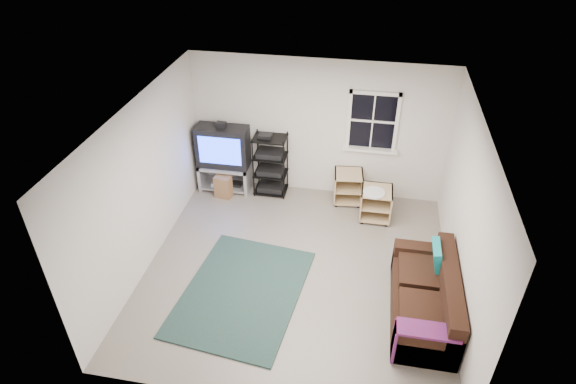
% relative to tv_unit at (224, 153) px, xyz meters
% --- Properties ---
extents(room, '(4.60, 4.62, 4.60)m').
position_rel_tv_unit_xyz_m(room, '(2.68, 0.23, 0.70)').
color(room, slate).
rests_on(room, ground).
extents(tv_unit, '(0.96, 0.48, 1.41)m').
position_rel_tv_unit_xyz_m(tv_unit, '(0.00, 0.00, 0.00)').
color(tv_unit, '#A4A4AC').
rests_on(tv_unit, ground).
extents(av_rack, '(0.61, 0.44, 1.22)m').
position_rel_tv_unit_xyz_m(av_rack, '(0.89, 0.02, -0.25)').
color(av_rack, black).
rests_on(av_rack, ground).
extents(side_table_left, '(0.56, 0.56, 0.60)m').
position_rel_tv_unit_xyz_m(side_table_left, '(2.35, 0.03, -0.45)').
color(side_table_left, tan).
rests_on(side_table_left, ground).
extents(side_table_right, '(0.54, 0.57, 0.62)m').
position_rel_tv_unit_xyz_m(side_table_right, '(2.87, -0.43, -0.43)').
color(side_table_right, tan).
rests_on(side_table_right, ground).
extents(sofa, '(0.82, 1.85, 0.85)m').
position_rel_tv_unit_xyz_m(sofa, '(3.62, -2.60, -0.48)').
color(sofa, black).
rests_on(sofa, ground).
extents(shag_rug, '(1.89, 2.43, 0.03)m').
position_rel_tv_unit_xyz_m(shag_rug, '(1.03, -2.66, -0.76)').
color(shag_rug, black).
rests_on(shag_rug, ground).
extents(paper_bag, '(0.33, 0.24, 0.43)m').
position_rel_tv_unit_xyz_m(paper_bag, '(0.04, -0.29, -0.56)').
color(paper_bag, olive).
rests_on(paper_bag, ground).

